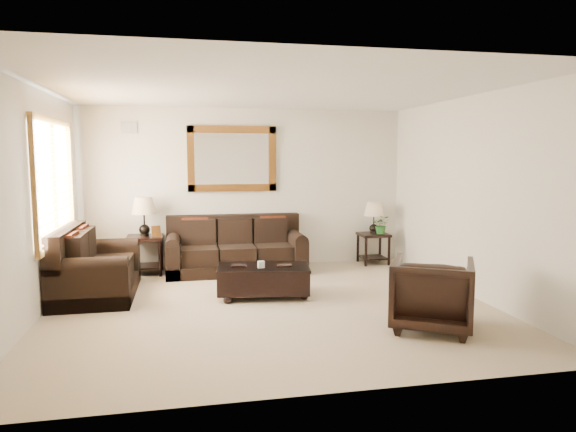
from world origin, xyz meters
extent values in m
cube|color=tan|center=(0.00, 0.00, 0.00)|extent=(5.50, 5.00, 0.01)
cube|color=white|center=(0.00, 0.00, 2.70)|extent=(5.50, 5.00, 0.01)
cube|color=beige|center=(0.00, 2.50, 1.35)|extent=(5.50, 0.01, 2.70)
cube|color=beige|center=(0.00, -2.50, 1.35)|extent=(5.50, 0.01, 2.70)
cube|color=beige|center=(-2.75, 0.00, 1.35)|extent=(0.01, 5.00, 2.70)
cube|color=beige|center=(2.75, 0.00, 1.35)|extent=(0.01, 5.00, 2.70)
cube|color=white|center=(-2.73, 0.90, 1.55)|extent=(0.01, 1.80, 1.50)
cube|color=brown|center=(-2.70, 0.90, 2.34)|extent=(0.06, 1.96, 0.08)
cube|color=brown|center=(-2.70, 0.90, 0.76)|extent=(0.06, 1.96, 0.08)
cube|color=brown|center=(-2.70, -0.04, 1.55)|extent=(0.06, 0.08, 1.50)
cube|color=brown|center=(-2.70, 1.84, 1.55)|extent=(0.06, 0.08, 1.50)
cube|color=brown|center=(-2.70, 0.90, 1.55)|extent=(0.05, 0.05, 1.50)
cube|color=#4A280E|center=(-0.24, 2.46, 1.85)|extent=(1.50, 0.06, 1.10)
cube|color=white|center=(-0.24, 2.48, 1.85)|extent=(1.26, 0.01, 0.86)
cube|color=#999999|center=(-1.90, 2.48, 2.35)|extent=(0.25, 0.02, 0.18)
cube|color=black|center=(-0.24, 2.00, 0.09)|extent=(2.23, 0.96, 0.18)
cube|color=black|center=(-0.24, 2.37, 0.68)|extent=(2.23, 0.22, 0.46)
cube|color=black|center=(-0.83, 1.98, 0.32)|extent=(0.57, 0.79, 0.27)
cube|color=black|center=(-0.24, 1.98, 0.32)|extent=(0.57, 0.79, 0.27)
cube|color=black|center=(0.36, 1.98, 0.32)|extent=(0.57, 0.79, 0.27)
cube|color=black|center=(-1.24, 2.00, 0.27)|extent=(0.22, 0.96, 0.54)
cylinder|color=black|center=(-1.24, 2.00, 0.54)|extent=(0.22, 0.94, 0.22)
cube|color=black|center=(0.76, 2.00, 0.27)|extent=(0.22, 0.96, 0.54)
cylinder|color=black|center=(0.76, 2.00, 0.54)|extent=(0.22, 0.94, 0.22)
cube|color=maroon|center=(-0.89, 2.18, 0.68)|extent=(0.43, 0.19, 0.44)
cube|color=maroon|center=(0.41, 2.18, 0.68)|extent=(0.43, 0.19, 0.44)
cube|color=black|center=(-2.23, 0.95, 0.09)|extent=(0.99, 1.67, 0.19)
cube|color=black|center=(-2.61, 0.95, 0.71)|extent=(0.23, 1.67, 0.47)
cube|color=black|center=(-2.21, 0.64, 0.33)|extent=(0.82, 0.58, 0.28)
cube|color=black|center=(-2.21, 1.25, 0.33)|extent=(0.82, 0.58, 0.28)
cube|color=black|center=(-2.23, 0.22, 0.28)|extent=(0.99, 0.23, 0.55)
cylinder|color=black|center=(-2.23, 0.22, 0.55)|extent=(0.97, 0.23, 0.23)
cube|color=black|center=(-2.23, 1.67, 0.28)|extent=(0.99, 0.23, 0.55)
cylinder|color=black|center=(-2.23, 1.67, 0.55)|extent=(0.97, 0.23, 0.23)
cube|color=maroon|center=(-2.42, 0.59, 0.70)|extent=(0.19, 0.44, 0.45)
cube|color=maroon|center=(-2.42, 1.30, 0.70)|extent=(0.19, 0.44, 0.45)
cube|color=black|center=(-1.69, 2.18, 0.59)|extent=(0.57, 0.57, 0.05)
cube|color=black|center=(-1.69, 2.18, 0.12)|extent=(0.48, 0.48, 0.03)
cylinder|color=black|center=(-1.93, 1.94, 0.28)|extent=(0.05, 0.05, 0.57)
cylinder|color=black|center=(-1.44, 1.94, 0.28)|extent=(0.05, 0.05, 0.57)
cylinder|color=black|center=(-1.93, 2.42, 0.28)|extent=(0.05, 0.05, 0.57)
cylinder|color=black|center=(-1.44, 2.42, 0.28)|extent=(0.05, 0.05, 0.57)
sphere|color=black|center=(-1.69, 2.18, 0.72)|extent=(0.17, 0.17, 0.17)
cylinder|color=black|center=(-1.69, 2.18, 0.91)|extent=(0.02, 0.02, 0.37)
cone|color=#D3B78C|center=(-1.69, 2.18, 1.11)|extent=(0.39, 0.39, 0.27)
cube|color=#4A280E|center=(-1.50, 2.07, 0.70)|extent=(0.15, 0.10, 0.18)
cube|color=black|center=(2.21, 2.21, 0.52)|extent=(0.49, 0.49, 0.04)
cube|color=black|center=(2.21, 2.21, 0.11)|extent=(0.42, 0.42, 0.03)
cylinder|color=black|center=(2.00, 2.00, 0.25)|extent=(0.04, 0.04, 0.49)
cylinder|color=black|center=(2.43, 2.00, 0.25)|extent=(0.04, 0.04, 0.49)
cylinder|color=black|center=(2.00, 2.42, 0.25)|extent=(0.04, 0.04, 0.49)
cylinder|color=black|center=(2.43, 2.42, 0.25)|extent=(0.04, 0.04, 0.49)
sphere|color=black|center=(2.21, 2.21, 0.63)|extent=(0.15, 0.15, 0.15)
cylinder|color=black|center=(2.21, 2.21, 0.79)|extent=(0.02, 0.02, 0.32)
cone|color=#D3B78C|center=(2.21, 2.21, 0.97)|extent=(0.34, 0.34, 0.23)
sphere|color=black|center=(-0.53, 0.21, 0.04)|extent=(0.11, 0.11, 0.11)
sphere|color=black|center=(0.49, 0.21, 0.04)|extent=(0.11, 0.11, 0.11)
sphere|color=black|center=(-0.53, 0.68, 0.04)|extent=(0.11, 0.11, 0.11)
sphere|color=black|center=(0.49, 0.68, 0.04)|extent=(0.11, 0.11, 0.11)
cube|color=black|center=(-0.02, 0.45, 0.25)|extent=(1.29, 0.82, 0.34)
cube|color=black|center=(-0.02, 0.45, 0.40)|extent=(1.31, 0.83, 0.04)
cube|color=black|center=(-0.35, 0.49, 0.43)|extent=(0.22, 0.17, 0.03)
cube|color=black|center=(0.26, 0.40, 0.43)|extent=(0.20, 0.16, 0.02)
cube|color=white|center=(-0.07, 0.35, 0.46)|extent=(0.09, 0.06, 0.09)
imported|color=black|center=(1.59, -1.21, 0.43)|extent=(1.12, 1.10, 0.87)
imported|color=#225C1F|center=(2.32, 2.12, 0.67)|extent=(0.40, 0.41, 0.25)
camera|label=1|loc=(-1.04, -6.26, 1.88)|focal=32.00mm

